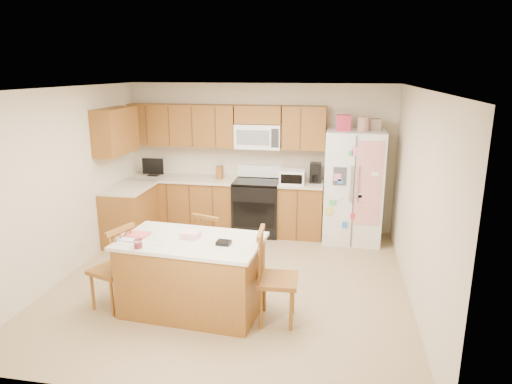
% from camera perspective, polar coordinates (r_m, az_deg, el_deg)
% --- Properties ---
extents(ground, '(4.50, 4.50, 0.00)m').
position_cam_1_polar(ground, '(6.14, -3.06, -11.19)').
color(ground, '#8B6F4F').
rests_on(ground, ground).
extents(room_shell, '(4.60, 4.60, 2.52)m').
position_cam_1_polar(room_shell, '(5.66, -3.26, 2.02)').
color(room_shell, beige).
rests_on(room_shell, ground).
extents(cabinetry, '(3.36, 1.56, 2.15)m').
position_cam_1_polar(cabinetry, '(7.71, -7.24, 1.45)').
color(cabinetry, brown).
rests_on(cabinetry, ground).
extents(stove, '(0.76, 0.65, 1.13)m').
position_cam_1_polar(stove, '(7.74, 0.15, -1.77)').
color(stove, black).
rests_on(stove, ground).
extents(refrigerator, '(0.90, 0.79, 2.04)m').
position_cam_1_polar(refrigerator, '(7.46, 12.04, 0.80)').
color(refrigerator, white).
rests_on(refrigerator, ground).
extents(island, '(1.67, 1.06, 0.96)m').
position_cam_1_polar(island, '(5.36, -8.00, -10.20)').
color(island, brown).
rests_on(island, ground).
extents(windsor_chair_left, '(0.54, 0.55, 1.02)m').
position_cam_1_polar(windsor_chair_left, '(5.60, -17.35, -9.19)').
color(windsor_chair_left, brown).
rests_on(windsor_chair_left, ground).
extents(windsor_chair_back, '(0.51, 0.49, 0.95)m').
position_cam_1_polar(windsor_chair_back, '(6.02, -5.52, -7.11)').
color(windsor_chair_back, brown).
rests_on(windsor_chair_back, ground).
extents(windsor_chair_right, '(0.46, 0.48, 1.06)m').
position_cam_1_polar(windsor_chair_right, '(5.08, 2.38, -10.81)').
color(windsor_chair_right, brown).
rests_on(windsor_chair_right, ground).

